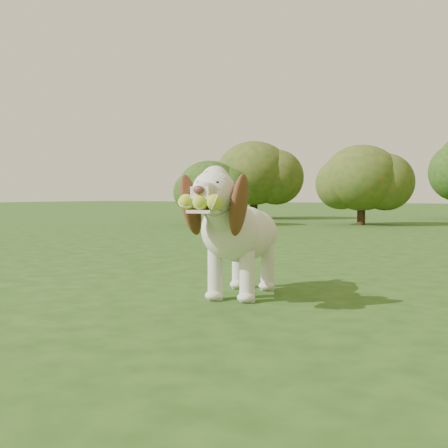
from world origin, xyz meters
The scene contains 5 objects.
ground centered at (0.00, 0.00, 0.00)m, with size 80.00×80.00×0.00m, color #1F4112.
dog centered at (-0.25, 0.08, 0.43)m, with size 0.58×1.23×0.80m.
shrub_a centered at (-5.00, 6.85, 0.80)m, with size 1.31×1.31×1.36m.
shrub_b centered at (-2.35, 8.66, 1.00)m, with size 1.63×1.63×1.69m.
shrub_e centered at (-5.78, 10.12, 1.21)m, with size 1.99×1.99×2.06m.
Camera 1 is at (1.55, -2.92, 0.64)m, focal length 45.00 mm.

